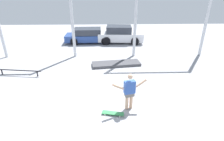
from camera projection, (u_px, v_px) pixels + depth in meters
The scene contains 9 objects.
ground_plane at pixel (104, 95), 7.87m from camera, with size 36.00×36.00×0.00m, color #9E9EA3.
skateboarder at pixel (129, 90), 6.62m from camera, with size 1.36×0.45×1.51m.
skateboard at pixel (113, 113), 6.58m from camera, with size 0.85×0.38×0.08m.
manual_pad at pixel (116, 64), 10.98m from camera, with size 3.00×0.93×0.16m, color #47474C.
grind_rail at pixel (19, 71), 9.53m from camera, with size 2.50×0.41×0.34m.
canopy_support_left at pixel (32, 3), 10.94m from camera, with size 5.01×0.20×5.89m.
canopy_support_right at pixel (174, 3), 11.22m from camera, with size 5.01×0.20×5.89m.
parked_car_blue at pixel (89, 36), 15.65m from camera, with size 4.30×2.04×1.24m.
parked_car_white at pixel (120, 35), 15.58m from camera, with size 4.00×2.12×1.45m.
Camera 1 is at (0.13, -6.71, 4.27)m, focal length 28.00 mm.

